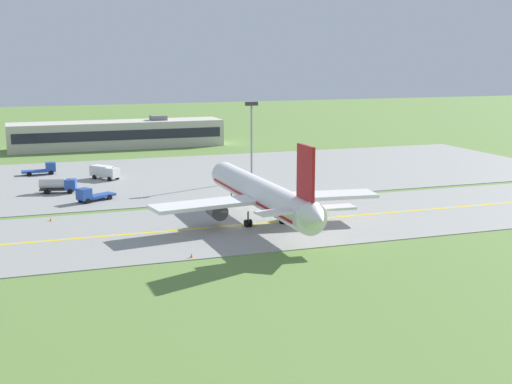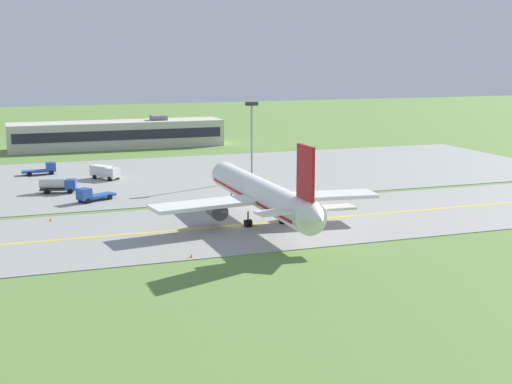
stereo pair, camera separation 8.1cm
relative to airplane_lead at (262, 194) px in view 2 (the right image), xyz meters
The scene contains 13 objects.
ground_plane 6.58m from the airplane_lead, behind, with size 500.00×500.00×0.00m, color olive.
taxiway_strip 6.55m from the airplane_lead, behind, with size 240.00×28.00×0.10m, color gray.
apron_pad 42.10m from the airplane_lead, 83.30° to the left, with size 140.00×52.00×0.10m, color gray.
taxiway_centreline 6.52m from the airplane_lead, behind, with size 220.00×0.60×0.01m, color yellow.
airplane_lead is the anchor object (origin of this frame).
service_truck_baggage 40.75m from the airplane_lead, 128.42° to the left, with size 6.32×3.49×2.65m.
service_truck_fuel 45.86m from the airplane_lead, 110.49° to the left, with size 5.29×6.00×2.60m.
service_truck_catering 30.95m from the airplane_lead, 132.72° to the left, with size 6.59×4.90×2.59m.
service_truck_pushback 58.76m from the airplane_lead, 116.86° to the left, with size 6.46×2.52×2.59m.
terminal_building 89.74m from the airplane_lead, 94.24° to the left, with size 53.20×10.67×7.86m.
apron_light_mast 34.12m from the airplane_lead, 73.43° to the left, with size 2.40×0.50×14.70m.
traffic_cone_near_edge 19.54m from the airplane_lead, 134.97° to the right, with size 0.44×0.44×0.60m, color orange.
traffic_cone_mid_edge 30.05m from the airplane_lead, 158.76° to the left, with size 0.44×0.44×0.60m, color orange.
Camera 2 is at (-27.40, -89.80, 23.11)m, focal length 49.53 mm.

